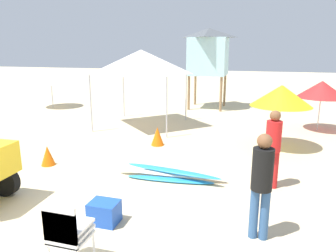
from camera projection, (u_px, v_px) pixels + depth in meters
The scene contains 13 objects.
ground at pixel (39, 220), 5.54m from camera, with size 80.00×80.00×0.00m, color beige.
stacked_plastic_chairs at pixel (66, 231), 4.14m from camera, with size 0.48×0.48×1.02m.
surfboard_pile at pixel (171, 174), 7.24m from camera, with size 2.58×0.61×0.24m.
lifeguard_near_left at pixel (262, 180), 4.80m from camera, with size 0.32×0.32×1.71m.
lifeguard_near_center at pixel (273, 144), 6.63m from camera, with size 0.32×0.32×1.70m.
popup_canopy at pixel (141, 61), 11.82m from camera, with size 2.87×2.87×2.89m.
lifeguard_tower at pixel (208, 52), 15.46m from camera, with size 1.98×1.98×3.90m.
beach_umbrella_left at pixel (51, 77), 15.92m from camera, with size 1.90×1.90×1.89m.
beach_umbrella_mid at pixel (281, 96), 9.23m from camera, with size 1.78×1.78×1.90m.
beach_umbrella_far at pixel (322, 89), 11.30m from camera, with size 1.74×1.74×1.82m.
traffic_cone_near at pixel (157, 136), 9.80m from camera, with size 0.40×0.40×0.58m, color orange.
traffic_cone_far at pixel (48, 156), 8.12m from camera, with size 0.36×0.36×0.51m, color orange.
cooler_box at pixel (104, 212), 5.42m from camera, with size 0.49×0.39×0.39m, color blue.
Camera 1 is at (3.58, -4.15, 2.92)m, focal length 33.83 mm.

